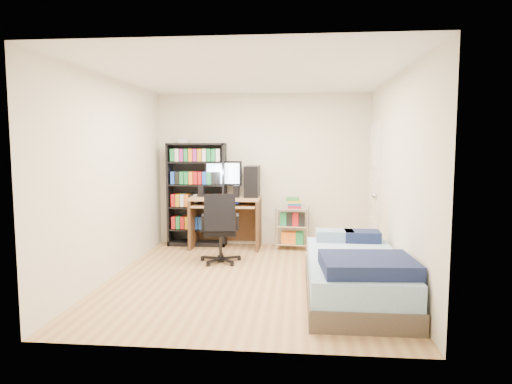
# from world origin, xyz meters

# --- Properties ---
(room) EXTENTS (3.58, 4.08, 2.58)m
(room) POSITION_xyz_m (0.00, 0.00, 1.25)
(room) COLOR tan
(room) RESTS_ON ground
(media_shelf) EXTENTS (0.95, 0.32, 1.77)m
(media_shelf) POSITION_xyz_m (-1.08, 1.84, 0.87)
(media_shelf) COLOR black
(media_shelf) RESTS_ON room
(computer_desk) EXTENTS (1.11, 0.65, 1.40)m
(computer_desk) POSITION_xyz_m (-0.47, 1.75, 0.76)
(computer_desk) COLOR tan
(computer_desk) RESTS_ON room
(office_chair) EXTENTS (0.67, 0.67, 1.00)m
(office_chair) POSITION_xyz_m (-0.50, 0.73, 0.32)
(office_chair) COLOR black
(office_chair) RESTS_ON room
(wire_cart) EXTENTS (0.54, 0.41, 0.83)m
(wire_cart) POSITION_xyz_m (0.51, 1.70, 0.54)
(wire_cart) COLOR silver
(wire_cart) RESTS_ON room
(bed) EXTENTS (1.03, 2.07, 0.59)m
(bed) POSITION_xyz_m (1.22, -0.60, 0.26)
(bed) COLOR brown
(bed) RESTS_ON room
(door) EXTENTS (0.12, 0.80, 2.00)m
(door) POSITION_xyz_m (1.72, 1.35, 1.00)
(door) COLOR silver
(door) RESTS_ON room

